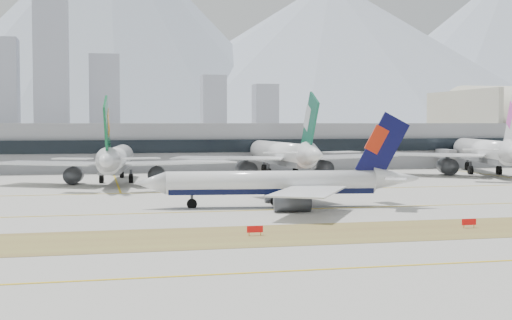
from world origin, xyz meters
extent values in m
plane|color=#AAA79F|center=(0.00, 0.00, 0.00)|extent=(3000.00, 3000.00, 0.00)
cube|color=brown|center=(0.00, -32.00, 0.02)|extent=(360.00, 18.00, 0.06)
cube|color=yellow|center=(0.00, -5.00, 0.03)|extent=(360.00, 0.45, 0.04)
cube|color=yellow|center=(0.00, -55.00, 0.03)|extent=(360.00, 0.45, 0.04)
cube|color=yellow|center=(0.00, 30.00, 0.03)|extent=(360.00, 0.45, 0.04)
cylinder|color=white|center=(-2.08, -0.89, 4.50)|extent=(37.65, 8.95, 4.09)
cube|color=black|center=(-2.08, -0.89, 3.38)|extent=(36.83, 8.24, 1.84)
cone|color=white|center=(-23.47, 1.93, 4.50)|extent=(6.21, 4.81, 4.09)
cone|color=white|center=(20.61, -3.87, 5.01)|extent=(8.78, 5.14, 4.09)
cube|color=white|center=(4.19, 9.74, 3.89)|extent=(14.01, 21.85, 0.25)
cube|color=white|center=(19.75, 1.61, 5.32)|extent=(4.62, 6.30, 0.16)
cylinder|color=#3F4247|center=(1.61, 6.26, 1.64)|extent=(6.59, 3.86, 3.07)
cube|color=#3F4247|center=(1.61, 6.26, 2.87)|extent=(2.62, 0.64, 1.43)
cube|color=white|center=(1.22, -12.77, 3.89)|extent=(17.99, 22.12, 0.25)
cube|color=white|center=(18.36, -8.95, 5.32)|extent=(5.75, 6.74, 0.16)
cylinder|color=#3F4247|center=(-0.37, -8.75, 1.64)|extent=(6.59, 3.86, 3.07)
cube|color=#3F4247|center=(-0.37, -8.75, 2.87)|extent=(2.62, 0.64, 1.43)
cube|color=#090A3B|center=(18.03, -3.53, 10.73)|extent=(10.07, 1.68, 12.82)
cube|color=red|center=(17.00, -3.40, 12.11)|extent=(4.59, 1.04, 5.49)
cylinder|color=#3F4247|center=(-16.18, 0.97, 1.23)|extent=(0.49, 0.49, 2.46)
cylinder|color=black|center=(-16.18, 0.97, 0.72)|extent=(1.92, 0.95, 1.84)
cylinder|color=#3F4247|center=(-1.39, -3.66, 1.23)|extent=(0.49, 0.49, 2.46)
cylinder|color=black|center=(-1.39, -3.66, 0.72)|extent=(1.92, 0.95, 1.84)
cylinder|color=#3F4247|center=(-0.70, 1.61, 1.23)|extent=(0.49, 0.49, 2.46)
cylinder|color=black|center=(-0.70, 1.61, 0.72)|extent=(1.92, 0.95, 1.84)
cylinder|color=white|center=(-27.61, 58.84, 6.20)|extent=(10.52, 43.00, 5.64)
cube|color=slate|center=(-27.61, 58.84, 4.65)|extent=(9.58, 42.06, 2.54)
cone|color=white|center=(-24.78, 83.25, 6.20)|extent=(6.35, 7.12, 5.64)
cone|color=white|center=(-30.62, 32.96, 6.91)|extent=(6.70, 10.06, 5.64)
cube|color=white|center=(-13.21, 50.87, 5.36)|extent=(29.39, 19.14, 0.34)
cube|color=white|center=(-23.13, 33.88, 7.33)|extent=(8.56, 5.62, 0.23)
cylinder|color=#3F4247|center=(-17.93, 54.25, 2.26)|extent=(5.02, 7.55, 4.23)
cube|color=#3F4247|center=(-17.93, 54.25, 3.95)|extent=(0.76, 2.99, 1.97)
cube|color=white|center=(-43.46, 54.38, 5.36)|extent=(29.71, 23.86, 0.34)
cube|color=white|center=(-37.70, 35.57, 7.33)|extent=(8.90, 7.06, 0.23)
cylinder|color=#3F4247|center=(-38.09, 56.59, 2.26)|extent=(5.02, 7.55, 4.23)
cube|color=#3F4247|center=(-38.09, 56.59, 3.95)|extent=(0.76, 2.99, 1.97)
cube|color=#0C562D|center=(-30.28, 35.90, 13.61)|extent=(1.86, 11.77, 15.13)
cube|color=#D5660C|center=(-30.14, 37.08, 15.25)|extent=(1.23, 5.35, 6.47)
cylinder|color=#3F4247|center=(-25.74, 74.93, 1.69)|extent=(0.68, 0.68, 3.38)
cylinder|color=black|center=(-25.74, 74.93, 0.99)|extent=(1.27, 2.63, 2.54)
cylinder|color=#3F4247|center=(-31.39, 58.09, 1.69)|extent=(0.68, 0.68, 3.38)
cylinder|color=black|center=(-31.39, 58.09, 0.99)|extent=(1.27, 2.63, 2.54)
cylinder|color=#3F4247|center=(-24.11, 57.24, 1.69)|extent=(0.68, 0.68, 3.38)
cylinder|color=black|center=(-24.11, 57.24, 0.99)|extent=(1.27, 2.63, 2.54)
cylinder|color=white|center=(18.11, 69.18, 6.69)|extent=(7.73, 46.14, 6.08)
cube|color=slate|center=(18.11, 69.18, 5.01)|extent=(6.78, 45.19, 2.74)
cone|color=white|center=(17.16, 95.65, 6.69)|extent=(6.33, 7.23, 6.08)
cone|color=white|center=(19.12, 41.11, 7.45)|extent=(6.44, 10.42, 6.08)
cube|color=white|center=(34.76, 63.02, 5.77)|extent=(32.09, 24.11, 0.36)
cube|color=white|center=(26.95, 43.31, 7.90)|extent=(9.53, 7.12, 0.24)
cylinder|color=#3F4247|center=(29.18, 65.86, 2.43)|extent=(4.83, 7.82, 4.56)
cube|color=#3F4247|center=(29.18, 65.86, 4.25)|extent=(0.57, 3.21, 2.13)
cube|color=white|center=(1.95, 61.84, 5.77)|extent=(31.99, 22.52, 0.36)
cube|color=white|center=(11.15, 42.74, 7.90)|extent=(9.41, 6.63, 0.24)
cylinder|color=#3F4247|center=(7.31, 65.08, 2.43)|extent=(4.83, 7.82, 4.56)
cube|color=#3F4247|center=(7.31, 65.08, 4.25)|extent=(0.57, 3.21, 2.13)
cube|color=#13553F|center=(19.01, 44.30, 14.66)|extent=(1.00, 12.72, 16.30)
cube|color=silver|center=(18.96, 45.58, 16.44)|extent=(0.87, 5.75, 6.98)
cylinder|color=#3F4247|center=(17.48, 86.63, 1.82)|extent=(0.73, 0.73, 3.65)
cylinder|color=black|center=(17.48, 86.63, 1.06)|extent=(1.16, 2.77, 2.74)
cylinder|color=#3F4247|center=(14.21, 67.76, 1.82)|extent=(0.73, 0.73, 3.65)
cylinder|color=black|center=(14.21, 67.76, 1.06)|extent=(1.16, 2.77, 2.74)
cylinder|color=#3F4247|center=(22.11, 68.04, 1.82)|extent=(0.73, 0.73, 3.65)
cylinder|color=black|center=(22.11, 68.04, 1.06)|extent=(1.16, 2.77, 2.74)
cylinder|color=white|center=(79.05, 65.32, 6.99)|extent=(18.57, 48.08, 6.36)
cube|color=slate|center=(79.05, 65.32, 5.25)|extent=(17.40, 46.91, 2.86)
cone|color=white|center=(86.21, 92.09, 6.99)|extent=(8.04, 8.74, 6.36)
cube|color=white|center=(60.64, 62.94, 6.04)|extent=(32.80, 29.54, 0.38)
cube|color=white|center=(63.99, 41.01, 8.27)|extent=(10.01, 8.77, 0.25)
cylinder|color=#3F4247|center=(66.99, 64.53, 2.54)|extent=(6.68, 8.97, 4.77)
cube|color=#3F4247|center=(66.99, 64.53, 4.45)|extent=(1.32, 3.35, 2.23)
cube|color=#ED53C6|center=(72.67, 41.46, 17.20)|extent=(2.22, 5.97, 7.30)
cylinder|color=#3F4247|center=(83.78, 82.97, 1.91)|extent=(0.76, 0.76, 3.82)
cylinder|color=black|center=(83.78, 82.97, 1.11)|extent=(1.81, 3.05, 2.86)
cylinder|color=#3F4247|center=(74.72, 65.10, 1.91)|extent=(0.76, 0.76, 3.82)
cylinder|color=black|center=(74.72, 65.10, 1.11)|extent=(1.81, 3.05, 2.86)
cylinder|color=#3F4247|center=(82.70, 62.97, 1.91)|extent=(0.76, 0.76, 3.82)
cylinder|color=black|center=(82.70, 62.97, 1.11)|extent=(1.81, 3.05, 2.86)
cube|color=gray|center=(0.00, 115.00, 7.50)|extent=(280.00, 42.00, 15.00)
cube|color=black|center=(0.00, 93.50, 7.95)|extent=(280.00, 1.20, 4.00)
cube|color=beige|center=(110.00, 135.00, 14.10)|extent=(2.00, 57.00, 27.90)
cube|color=red|center=(-12.11, -32.00, 0.90)|extent=(2.20, 0.15, 0.90)
cylinder|color=orange|center=(-12.91, -32.00, 0.25)|extent=(0.10, 0.10, 0.50)
cylinder|color=orange|center=(-11.31, -32.00, 0.25)|extent=(0.10, 0.10, 0.50)
cube|color=red|center=(19.48, -32.00, 0.90)|extent=(2.20, 0.15, 0.90)
cylinder|color=orange|center=(18.68, -32.00, 0.25)|extent=(0.10, 0.10, 0.50)
cylinder|color=orange|center=(20.28, -32.00, 0.25)|extent=(0.10, 0.10, 0.50)
cube|color=#EC600C|center=(16.15, 45.64, 0.90)|extent=(3.50, 2.00, 1.80)
cube|color=#EC600C|center=(17.35, 45.64, 2.10)|extent=(1.20, 1.80, 1.00)
cylinder|color=black|center=(14.95, 44.84, 0.35)|extent=(0.70, 0.30, 0.70)
cylinder|color=black|center=(14.95, 46.44, 0.35)|extent=(0.70, 0.30, 0.70)
cylinder|color=black|center=(17.35, 44.84, 0.35)|extent=(0.70, 0.30, 0.70)
cylinder|color=black|center=(17.35, 46.44, 0.35)|extent=(0.70, 0.30, 0.70)
cube|color=#9498A8|center=(-65.00, 450.00, 55.00)|extent=(26.00, 23.40, 110.00)
cube|color=#9498A8|center=(-25.00, 465.00, 35.00)|extent=(24.00, 21.60, 70.00)
cube|color=#9498A8|center=(65.00, 470.00, 27.50)|extent=(20.00, 18.00, 55.00)
cube|color=#9498A8|center=(110.00, 470.00, 24.00)|extent=(20.00, 18.00, 48.00)
cone|color=#9EA8B7|center=(0.00, 1400.00, 211.50)|extent=(900.00, 900.00, 470.00)
cone|color=#9EA8B7|center=(480.00, 1390.00, 157.50)|extent=(1120.00, 1120.00, 350.00)
cone|color=#9EA8B7|center=(950.00, 1430.00, 184.50)|extent=(1000.00, 1000.00, 410.00)
camera|label=1|loc=(-32.91, -124.47, 15.16)|focal=50.00mm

